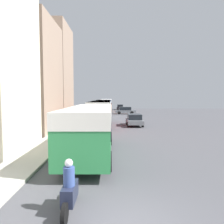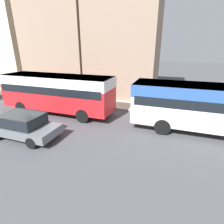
{
  "view_description": "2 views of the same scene",
  "coord_description": "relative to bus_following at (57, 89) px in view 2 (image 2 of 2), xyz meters",
  "views": [
    {
      "loc": [
        -0.32,
        -5.77,
        3.68
      ],
      "look_at": [
        -0.28,
        27.23,
        1.32
      ],
      "focal_mm": 35.0,
      "sensor_mm": 36.0,
      "label": 1
    },
    {
      "loc": [
        9.59,
        29.56,
        5.13
      ],
      "look_at": [
        -0.56,
        25.97,
        1.1
      ],
      "focal_mm": 28.0,
      "sensor_mm": 36.0,
      "label": 2
    }
  ],
  "objects": [
    {
      "name": "bus_third_in_line",
      "position": [
        -0.06,
        11.62,
        -0.03
      ],
      "size": [
        2.65,
        10.73,
        3.01
      ],
      "color": "silver",
      "rests_on": "ground_plane"
    },
    {
      "name": "car_far_curb",
      "position": [
        4.26,
        0.55,
        -1.22
      ],
      "size": [
        1.96,
        4.3,
        1.47
      ],
      "rotation": [
        0.0,
        0.0,
        3.14
      ],
      "color": "slate",
      "rests_on": "ground_plane"
    },
    {
      "name": "building_midblock",
      "position": [
        -7.58,
        -11.88,
        4.98
      ],
      "size": [
        6.32,
        6.5,
        13.94
      ],
      "color": "beige",
      "rests_on": "ground_plane"
    },
    {
      "name": "bus_following",
      "position": [
        0.0,
        0.0,
        0.0
      ],
      "size": [
        2.6,
        9.08,
        3.06
      ],
      "color": "red",
      "rests_on": "ground_plane"
    },
    {
      "name": "building_end_row",
      "position": [
        -7.08,
        3.39,
        4.64
      ],
      "size": [
        5.32,
        6.97,
        13.25
      ],
      "color": "gray",
      "rests_on": "ground_plane"
    },
    {
      "name": "building_far_terrace",
      "position": [
        -7.79,
        -4.09,
        3.72
      ],
      "size": [
        6.74,
        7.52,
        11.42
      ],
      "color": "gray",
      "rests_on": "ground_plane"
    }
  ]
}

